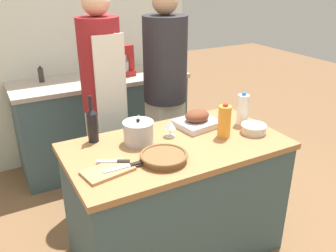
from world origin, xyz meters
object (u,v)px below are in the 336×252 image
at_px(stock_pot, 138,132).
at_px(condiment_bottle_extra, 104,67).
at_px(stand_mixer, 125,63).
at_px(person_cook_aproned, 103,92).
at_px(cutting_board, 108,171).
at_px(wine_bottle_green, 92,124).
at_px(juice_jug, 224,121).
at_px(milk_jug, 243,110).
at_px(mixing_bowl, 254,128).
at_px(person_cook_guest, 165,86).
at_px(condiment_bottle_tall, 109,71).
at_px(wine_glass_right, 170,125).
at_px(condiment_bottle_short, 41,75).
at_px(roasting_pan, 197,120).
at_px(knife_chef, 127,166).
at_px(wine_glass_left, 139,119).
at_px(wicker_basket, 164,157).
at_px(knife_paring, 114,161).

distance_m(stock_pot, condiment_bottle_extra, 1.54).
distance_m(stand_mixer, person_cook_aproned, 0.78).
bearing_deg(cutting_board, wine_bottle_green, 82.54).
height_order(juice_jug, milk_jug, milk_jug).
distance_m(stock_pot, mixing_bowl, 0.80).
distance_m(cutting_board, juice_jug, 0.85).
height_order(wine_bottle_green, person_cook_guest, person_cook_guest).
xyz_separation_m(milk_jug, person_cook_aproned, (-0.78, 0.77, 0.03)).
xyz_separation_m(stock_pot, condiment_bottle_tall, (0.28, 1.32, 0.06)).
height_order(mixing_bowl, wine_glass_right, wine_glass_right).
distance_m(condiment_bottle_short, person_cook_guest, 1.20).
distance_m(juice_jug, condiment_bottle_short, 1.89).
relative_size(wine_glass_right, person_cook_aproned, 0.07).
bearing_deg(stand_mixer, roasting_pan, -89.12).
bearing_deg(cutting_board, person_cook_guest, 47.08).
xyz_separation_m(mixing_bowl, condiment_bottle_extra, (-0.45, 1.75, 0.09)).
bearing_deg(cutting_board, wine_glass_right, 24.56).
distance_m(roasting_pan, condiment_bottle_short, 1.66).
relative_size(wine_bottle_green, knife_chef, 1.25).
height_order(knife_chef, condiment_bottle_short, condiment_bottle_short).
distance_m(wine_bottle_green, wine_glass_right, 0.51).
relative_size(wine_glass_left, wine_glass_right, 1.05).
bearing_deg(person_cook_guest, wicker_basket, -129.12).
distance_m(wine_glass_right, person_cook_aproned, 0.74).
relative_size(wicker_basket, knife_paring, 1.55).
height_order(condiment_bottle_tall, person_cook_aproned, person_cook_aproned).
relative_size(stand_mixer, condiment_bottle_tall, 1.99).
bearing_deg(wicker_basket, cutting_board, 173.69).
distance_m(wicker_basket, juice_jug, 0.53).
height_order(wicker_basket, stand_mixer, stand_mixer).
relative_size(juice_jug, wine_glass_right, 2.00).
height_order(cutting_board, milk_jug, milk_jug).
height_order(wine_glass_right, person_cook_aproned, person_cook_aproned).
relative_size(wicker_basket, knife_chef, 1.13).
bearing_deg(wine_bottle_green, roasting_pan, -9.30).
relative_size(wine_bottle_green, person_cook_guest, 0.18).
height_order(roasting_pan, knife_chef, roasting_pan).
distance_m(roasting_pan, knife_chef, 0.75).
bearing_deg(person_cook_aproned, person_cook_guest, -10.07).
bearing_deg(milk_jug, condiment_bottle_short, 125.09).
relative_size(roasting_pan, person_cook_guest, 0.18).
distance_m(wicker_basket, wine_glass_right, 0.35).
bearing_deg(wine_glass_left, knife_paring, -131.66).
distance_m(wicker_basket, wine_glass_left, 0.47).
bearing_deg(wine_bottle_green, knife_paring, -88.48).
bearing_deg(wine_bottle_green, milk_jug, -13.12).
bearing_deg(person_cook_aproned, condiment_bottle_tall, 57.94).
bearing_deg(person_cook_guest, stock_pot, -140.02).
distance_m(milk_jug, wine_glass_right, 0.57).
distance_m(condiment_bottle_tall, condiment_bottle_short, 0.63).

